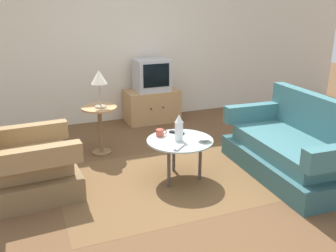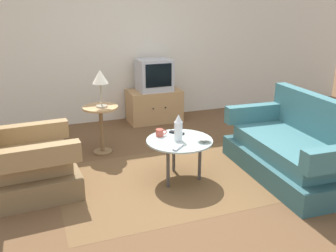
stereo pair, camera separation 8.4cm
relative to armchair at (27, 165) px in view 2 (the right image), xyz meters
The scene contains 15 objects.
ground_plane 1.58m from the armchair, 13.05° to the right, with size 16.00×16.00×0.00m, color brown.
back_wall 2.85m from the armchair, 55.25° to the left, with size 9.00×0.12×2.70m, color beige.
area_rug 1.62m from the armchair, 10.84° to the right, with size 2.60×1.66×0.00m, color brown.
armchair is the anchor object (origin of this frame).
couch 2.90m from the armchair, 12.97° to the right, with size 0.93×1.69×0.88m.
coffee_table 1.60m from the armchair, 10.83° to the right, with size 0.72×0.72×0.47m.
side_table 1.21m from the armchair, 39.69° to the left, with size 0.45×0.45×0.62m.
tv_stand 2.71m from the armchair, 42.49° to the left, with size 0.85×0.52×0.52m.
television 2.74m from the armchair, 42.22° to the left, with size 0.53×0.44×0.50m.
table_lamp 1.38m from the armchair, 38.22° to the left, with size 0.20×0.20×0.47m.
vase 1.61m from the armchair, 11.66° to the right, with size 0.09×0.09×0.29m.
mug 1.43m from the armchair, ahead, with size 0.13×0.09×0.08m.
bowl 1.85m from the armchair, 14.00° to the right, with size 0.15×0.15×0.04m.
tv_remote_dark 1.62m from the armchair, ahead, with size 0.15×0.17×0.02m.
tv_remote_silver 1.56m from the armchair, 19.82° to the right, with size 0.16×0.15×0.02m.
Camera 2 is at (-1.39, -3.42, 1.88)m, focal length 39.89 mm.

